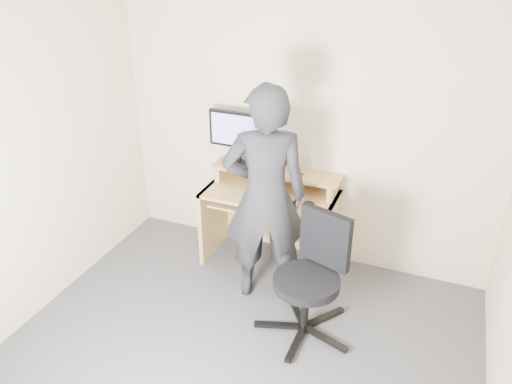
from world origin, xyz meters
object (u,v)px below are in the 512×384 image
Objects in this scene: office_chair at (313,272)px; desk at (273,208)px; monitor at (237,133)px; person at (265,197)px.

desk is at bearing 146.19° from office_chair.
monitor is at bearing 169.09° from desk.
person is at bearing 168.66° from office_chair.
person reaches higher than monitor.
monitor is 0.55× the size of office_chair.
desk is 0.66m from person.
monitor is 0.83m from person.
desk is 1.23× the size of office_chair.
desk is 0.64× the size of person.
monitor is 1.50m from office_chair.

